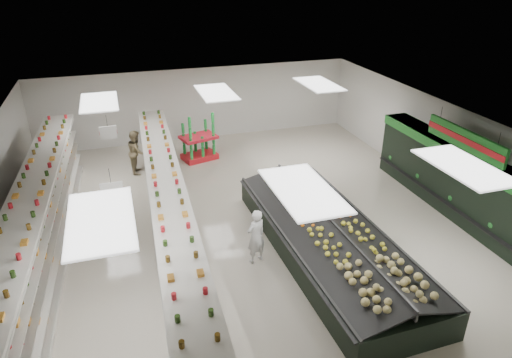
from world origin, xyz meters
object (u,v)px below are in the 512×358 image
object	(u,v)px
produce_island	(329,238)
soda_endcap	(199,139)
gondola_center	(169,219)
shopper_background	(137,152)
shopper_main	(256,236)
gondola_left	(39,238)

from	to	relation	value
produce_island	soda_endcap	xyz separation A→B (m)	(-2.11, 7.75, 0.35)
gondola_center	produce_island	distance (m)	4.44
gondola_center	shopper_background	world-z (taller)	gondola_center
gondola_center	shopper_main	xyz separation A→B (m)	(2.12, -1.25, -0.21)
gondola_left	gondola_center	world-z (taller)	gondola_left
shopper_main	gondola_center	bearing A→B (deg)	-51.35
soda_endcap	gondola_left	bearing A→B (deg)	-130.51
soda_endcap	shopper_background	xyz separation A→B (m)	(-2.50, -0.55, -0.03)
gondola_left	shopper_main	size ratio (longest dim) A/B	8.30
produce_island	shopper_background	world-z (taller)	shopper_background
soda_endcap	shopper_main	distance (m)	7.44
soda_endcap	produce_island	bearing A→B (deg)	-74.74
gondola_center	gondola_left	bearing A→B (deg)	-177.11
gondola_left	produce_island	bearing A→B (deg)	-9.23
gondola_center	produce_island	world-z (taller)	gondola_center
gondola_center	produce_island	xyz separation A→B (m)	(4.13, -1.55, -0.48)
gondola_center	shopper_main	world-z (taller)	gondola_center
gondola_center	shopper_main	distance (m)	2.47
produce_island	shopper_main	bearing A→B (deg)	171.41
soda_endcap	shopper_background	world-z (taller)	soda_endcap
soda_endcap	shopper_main	bearing A→B (deg)	-89.21
shopper_main	shopper_background	bearing A→B (deg)	-90.18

